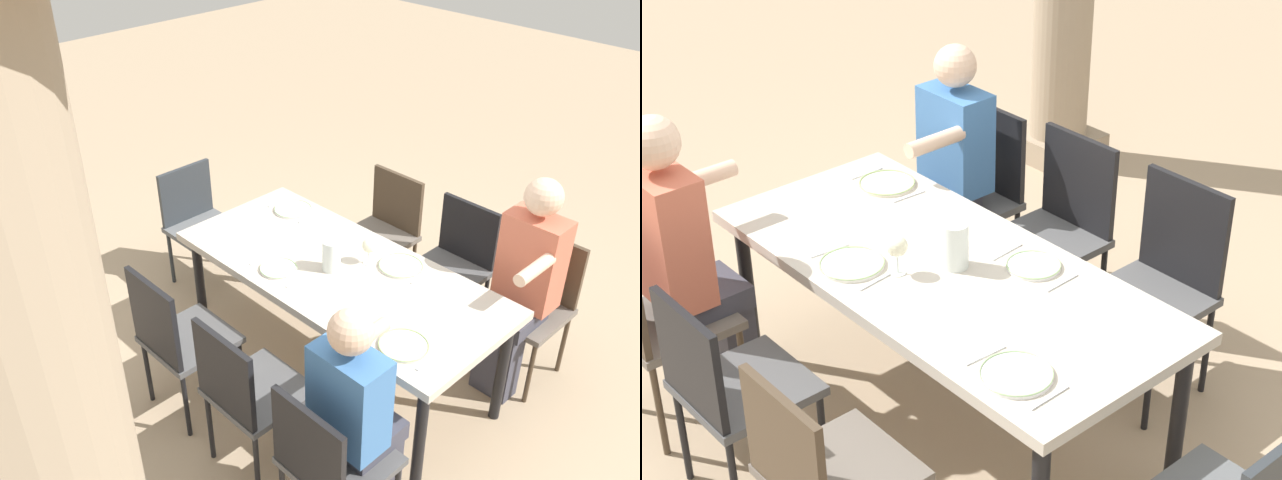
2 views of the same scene
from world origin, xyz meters
TOP-DOWN VIEW (x-y plane):
  - ground_plane at (0.00, 0.00)m, footprint 16.00×16.00m
  - dining_table at (0.00, 0.00)m, footprint 1.96×0.88m
  - chair_west_north at (-0.77, 0.86)m, footprint 0.44×0.44m
  - chair_west_south at (-0.77, -0.86)m, footprint 0.44×0.44m
  - chair_mid_north at (-0.20, 0.86)m, footprint 0.44×0.44m
  - chair_mid_south at (-0.20, -0.86)m, footprint 0.44×0.44m
  - chair_east_north at (0.40, 0.86)m, footprint 0.44×0.44m
  - chair_east_south at (0.40, -0.86)m, footprint 0.44×0.44m
  - chair_head_east at (1.40, 0.00)m, footprint 0.44×0.44m
  - diner_woman_green at (-0.77, -0.68)m, footprint 0.35×0.49m
  - diner_man_white at (-0.77, 0.67)m, footprint 0.35×0.49m
  - plate_0 at (-0.68, 0.26)m, footprint 0.25×0.25m
  - fork_0 at (-0.83, 0.26)m, footprint 0.02×0.17m
  - spoon_0 at (-0.53, 0.26)m, footprint 0.02×0.17m
  - plate_1 at (-0.23, -0.26)m, footprint 0.25×0.25m
  - wine_glass_1 at (-0.07, -0.16)m, footprint 0.08×0.08m
  - fork_1 at (-0.38, -0.26)m, footprint 0.03×0.17m
  - spoon_1 at (-0.08, -0.26)m, footprint 0.04×0.17m
  - plate_2 at (0.24, 0.25)m, footprint 0.21×0.21m
  - fork_2 at (0.09, 0.25)m, footprint 0.03×0.17m
  - spoon_2 at (0.39, 0.25)m, footprint 0.02×0.17m
  - plate_3 at (0.68, -0.27)m, footprint 0.25×0.25m
  - fork_3 at (0.53, -0.27)m, footprint 0.03×0.17m
  - spoon_3 at (0.83, -0.27)m, footprint 0.02×0.17m
  - water_pitcher at (0.03, 0.04)m, footprint 0.10×0.10m

SIDE VIEW (x-z plane):
  - ground_plane at x=0.00m, z-range 0.00..0.00m
  - chair_head_east at x=1.40m, z-range 0.07..0.94m
  - chair_east_south at x=0.40m, z-range 0.07..0.95m
  - chair_west_north at x=-0.77m, z-range 0.06..0.96m
  - chair_mid_south at x=-0.20m, z-range 0.07..0.95m
  - chair_west_south at x=-0.77m, z-range 0.07..0.96m
  - chair_east_north at x=0.40m, z-range 0.07..1.01m
  - chair_mid_north at x=-0.20m, z-range 0.08..1.02m
  - diner_man_white at x=-0.77m, z-range 0.04..1.31m
  - dining_table at x=0.00m, z-range 0.31..1.07m
  - diner_woman_green at x=-0.77m, z-range 0.05..1.38m
  - fork_0 at x=-0.83m, z-range 0.75..0.76m
  - spoon_0 at x=-0.53m, z-range 0.75..0.76m
  - fork_1 at x=-0.38m, z-range 0.75..0.76m
  - spoon_1 at x=-0.08m, z-range 0.75..0.76m
  - fork_2 at x=0.09m, z-range 0.75..0.76m
  - spoon_2 at x=0.39m, z-range 0.75..0.76m
  - fork_3 at x=0.53m, z-range 0.75..0.76m
  - spoon_3 at x=0.83m, z-range 0.75..0.76m
  - plate_1 at x=-0.23m, z-range 0.75..0.77m
  - plate_0 at x=-0.68m, z-range 0.75..0.77m
  - plate_3 at x=0.68m, z-range 0.75..0.77m
  - plate_2 at x=0.24m, z-range 0.75..0.77m
  - water_pitcher at x=0.03m, z-range 0.74..0.93m
  - wine_glass_1 at x=-0.07m, z-range 0.79..0.95m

